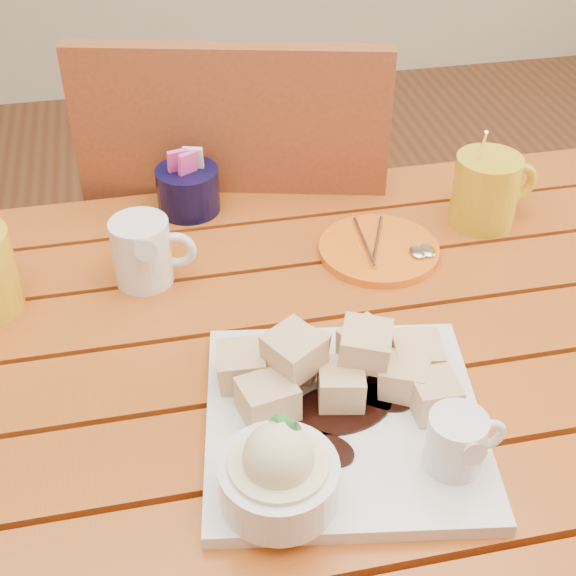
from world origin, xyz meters
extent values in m
cube|color=#984513|center=(0.00, -0.23, 0.73)|extent=(1.20, 0.11, 0.03)
cube|color=#984513|center=(0.00, -0.11, 0.73)|extent=(1.20, 0.11, 0.03)
cube|color=#984513|center=(0.00, 0.00, 0.73)|extent=(1.20, 0.11, 0.03)
cube|color=#984513|center=(0.00, 0.11, 0.73)|extent=(1.20, 0.11, 0.03)
cube|color=#984513|center=(0.00, 0.23, 0.73)|extent=(1.20, 0.11, 0.03)
cube|color=#984513|center=(0.00, 0.34, 0.73)|extent=(1.20, 0.11, 0.03)
cube|color=#984513|center=(0.00, 0.36, 0.68)|extent=(1.12, 0.04, 0.08)
cylinder|color=#984513|center=(0.55, 0.35, 0.36)|extent=(0.06, 0.06, 0.72)
cube|color=white|center=(0.02, -0.12, 0.76)|extent=(0.32, 0.32, 0.02)
cube|color=#DD8F43|center=(0.09, -0.10, 0.79)|extent=(0.07, 0.07, 0.04)
cube|color=#DD8F43|center=(0.05, -0.07, 0.82)|extent=(0.07, 0.07, 0.04)
cube|color=#DD8F43|center=(0.11, -0.07, 0.79)|extent=(0.06, 0.06, 0.04)
cube|color=#DD8F43|center=(0.11, -0.13, 0.79)|extent=(0.05, 0.05, 0.04)
cube|color=#DD8F43|center=(-0.01, -0.04, 0.79)|extent=(0.07, 0.07, 0.04)
cube|color=#DD8F43|center=(-0.02, -0.07, 0.82)|extent=(0.07, 0.07, 0.04)
cube|color=#DD8F43|center=(0.02, -0.09, 0.79)|extent=(0.06, 0.06, 0.04)
cube|color=#DD8F43|center=(-0.06, -0.10, 0.79)|extent=(0.06, 0.06, 0.04)
cube|color=#DD8F43|center=(-0.07, -0.04, 0.79)|extent=(0.06, 0.06, 0.04)
cube|color=#DD8F43|center=(0.06, -0.04, 0.79)|extent=(0.07, 0.07, 0.04)
cylinder|color=white|center=(-0.07, -0.20, 0.79)|extent=(0.11, 0.11, 0.04)
cylinder|color=beige|center=(-0.07, -0.20, 0.80)|extent=(0.09, 0.09, 0.03)
sphere|color=beige|center=(-0.07, -0.20, 0.82)|extent=(0.06, 0.06, 0.06)
cone|color=#2B8632|center=(-0.05, -0.19, 0.85)|extent=(0.04, 0.04, 0.03)
cone|color=#2B8632|center=(-0.06, -0.18, 0.85)|extent=(0.03, 0.03, 0.03)
cylinder|color=white|center=(0.10, -0.20, 0.80)|extent=(0.06, 0.06, 0.06)
cylinder|color=black|center=(0.10, -0.20, 0.82)|extent=(0.04, 0.04, 0.01)
cone|color=white|center=(0.10, -0.23, 0.82)|extent=(0.02, 0.02, 0.03)
torus|color=white|center=(0.14, -0.20, 0.80)|extent=(0.04, 0.01, 0.04)
cylinder|color=gold|center=(0.31, 0.22, 0.80)|extent=(0.09, 0.09, 0.10)
cylinder|color=black|center=(0.31, 0.22, 0.84)|extent=(0.08, 0.08, 0.01)
torus|color=gold|center=(0.36, 0.23, 0.80)|extent=(0.06, 0.02, 0.06)
cylinder|color=silver|center=(0.30, 0.23, 0.84)|extent=(0.02, 0.06, 0.13)
cylinder|color=white|center=(-0.17, 0.18, 0.79)|extent=(0.07, 0.07, 0.09)
cylinder|color=white|center=(-0.17, 0.18, 0.83)|extent=(0.06, 0.06, 0.01)
cone|color=white|center=(-0.17, 0.14, 0.82)|extent=(0.03, 0.03, 0.03)
torus|color=white|center=(-0.12, 0.18, 0.80)|extent=(0.05, 0.02, 0.05)
cylinder|color=black|center=(-0.09, 0.34, 0.78)|extent=(0.09, 0.09, 0.07)
cube|color=#FF45B4|center=(-0.10, 0.34, 0.83)|extent=(0.03, 0.02, 0.04)
cube|color=white|center=(-0.08, 0.34, 0.83)|extent=(0.03, 0.02, 0.04)
cube|color=#FF45B4|center=(-0.09, 0.33, 0.83)|extent=(0.03, 0.03, 0.04)
cylinder|color=orange|center=(0.15, 0.18, 0.76)|extent=(0.16, 0.16, 0.01)
cylinder|color=silver|center=(0.13, 0.19, 0.76)|extent=(0.01, 0.12, 0.01)
cylinder|color=silver|center=(0.15, 0.19, 0.76)|extent=(0.05, 0.11, 0.01)
ellipsoid|color=silver|center=(0.19, 0.15, 0.76)|extent=(0.02, 0.03, 0.01)
ellipsoid|color=silver|center=(0.20, 0.15, 0.76)|extent=(0.02, 0.03, 0.01)
cube|color=brown|center=(0.03, 0.59, 0.47)|extent=(0.56, 0.56, 0.03)
cylinder|color=brown|center=(0.27, 0.73, 0.23)|extent=(0.04, 0.04, 0.46)
cylinder|color=brown|center=(-0.11, 0.83, 0.23)|extent=(0.04, 0.04, 0.46)
cylinder|color=brown|center=(0.18, 0.35, 0.23)|extent=(0.04, 0.04, 0.46)
cylinder|color=brown|center=(-0.21, 0.45, 0.23)|extent=(0.04, 0.04, 0.46)
cube|color=brown|center=(-0.02, 0.39, 0.73)|extent=(0.45, 0.14, 0.48)
camera|label=1|loc=(-0.16, -0.66, 1.37)|focal=50.00mm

